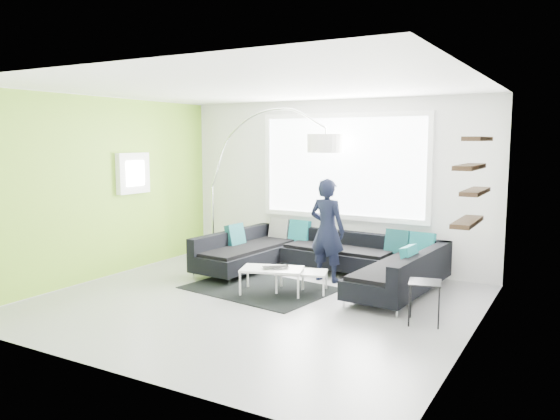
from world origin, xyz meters
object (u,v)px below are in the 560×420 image
at_px(side_table, 424,302).
at_px(laptop, 276,268).
at_px(sectional_sofa, 318,260).
at_px(coffee_table, 287,280).
at_px(person, 327,230).
at_px(arc_lamp, 212,186).

distance_m(side_table, laptop, 2.12).
distance_m(sectional_sofa, side_table, 2.24).
bearing_deg(side_table, sectional_sofa, 149.42).
distance_m(coffee_table, person, 1.08).
relative_size(sectional_sofa, side_table, 7.14).
bearing_deg(coffee_table, person, 57.27).
xyz_separation_m(sectional_sofa, person, (0.12, 0.07, 0.46)).
bearing_deg(arc_lamp, sectional_sofa, -8.96).
bearing_deg(arc_lamp, coffee_table, -27.62).
height_order(coffee_table, arc_lamp, arc_lamp).
distance_m(coffee_table, side_table, 2.05).
relative_size(arc_lamp, side_table, 5.30).
bearing_deg(person, laptop, 78.93).
bearing_deg(side_table, laptop, 175.16).
xyz_separation_m(coffee_table, laptop, (-0.08, -0.16, 0.19)).
height_order(side_table, person, person).
bearing_deg(arc_lamp, side_table, -18.73).
bearing_deg(sectional_sofa, side_table, -26.13).
bearing_deg(person, sectional_sofa, 35.02).
relative_size(sectional_sofa, person, 2.29).
bearing_deg(sectional_sofa, person, 34.74).
relative_size(sectional_sofa, arc_lamp, 1.35).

